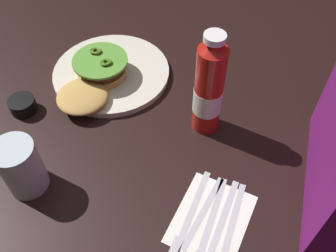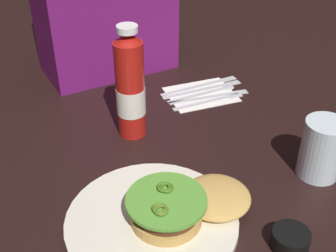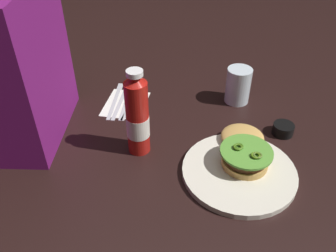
{
  "view_description": "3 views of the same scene",
  "coord_description": "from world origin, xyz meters",
  "px_view_note": "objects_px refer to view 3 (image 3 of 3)",
  "views": [
    {
      "loc": [
        0.48,
        0.29,
        0.63
      ],
      "look_at": [
        0.02,
        0.15,
        0.05
      ],
      "focal_mm": 40.0,
      "sensor_mm": 36.0,
      "label": 1
    },
    {
      "loc": [
        -0.35,
        -0.51,
        0.54
      ],
      "look_at": [
        -0.0,
        0.13,
        0.05
      ],
      "focal_mm": 47.51,
      "sensor_mm": 36.0,
      "label": 2
    },
    {
      "loc": [
        -0.75,
        0.11,
        0.63
      ],
      "look_at": [
        -0.0,
        0.13,
        0.05
      ],
      "focal_mm": 37.64,
      "sensor_mm": 36.0,
      "label": 3
    }
  ],
  "objects_px": {
    "napkin": "(126,104)",
    "ketchup_bottle": "(137,117)",
    "water_glass": "(238,85)",
    "spoon_utensil": "(127,98)",
    "table_knife": "(122,98)",
    "diner_person": "(11,44)",
    "burger_sandwich": "(244,149)",
    "steak_knife": "(116,97)",
    "condiment_cup": "(283,129)",
    "dinner_plate": "(239,172)",
    "butter_knife": "(134,99)",
    "fork_utensil": "(138,101)"
  },
  "relations": [
    {
      "from": "butter_knife",
      "to": "condiment_cup",
      "type": "bearing_deg",
      "value": -109.64
    },
    {
      "from": "fork_utensil",
      "to": "steak_knife",
      "type": "xyz_separation_m",
      "value": [
        0.02,
        0.07,
        0.0
      ]
    },
    {
      "from": "condiment_cup",
      "to": "spoon_utensil",
      "type": "relative_size",
      "value": 0.32
    },
    {
      "from": "steak_knife",
      "to": "table_knife",
      "type": "bearing_deg",
      "value": -98.58
    },
    {
      "from": "water_glass",
      "to": "diner_person",
      "type": "relative_size",
      "value": 0.19
    },
    {
      "from": "water_glass",
      "to": "steak_knife",
      "type": "height_order",
      "value": "water_glass"
    },
    {
      "from": "fork_utensil",
      "to": "water_glass",
      "type": "bearing_deg",
      "value": -86.61
    },
    {
      "from": "diner_person",
      "to": "dinner_plate",
      "type": "bearing_deg",
      "value": -106.13
    },
    {
      "from": "water_glass",
      "to": "butter_knife",
      "type": "relative_size",
      "value": 0.57
    },
    {
      "from": "diner_person",
      "to": "burger_sandwich",
      "type": "bearing_deg",
      "value": -100.74
    },
    {
      "from": "butter_knife",
      "to": "table_knife",
      "type": "bearing_deg",
      "value": 79.95
    },
    {
      "from": "ketchup_bottle",
      "to": "butter_knife",
      "type": "bearing_deg",
      "value": 9.76
    },
    {
      "from": "burger_sandwich",
      "to": "fork_utensil",
      "type": "distance_m",
      "value": 0.4
    },
    {
      "from": "napkin",
      "to": "spoon_utensil",
      "type": "relative_size",
      "value": 0.86
    },
    {
      "from": "table_knife",
      "to": "diner_person",
      "type": "bearing_deg",
      "value": 125.93
    },
    {
      "from": "fork_utensil",
      "to": "spoon_utensil",
      "type": "bearing_deg",
      "value": 66.81
    },
    {
      "from": "fork_utensil",
      "to": "steak_knife",
      "type": "bearing_deg",
      "value": 75.26
    },
    {
      "from": "butter_knife",
      "to": "spoon_utensil",
      "type": "relative_size",
      "value": 1.09
    },
    {
      "from": "fork_utensil",
      "to": "table_knife",
      "type": "distance_m",
      "value": 0.06
    },
    {
      "from": "burger_sandwich",
      "to": "napkin",
      "type": "relative_size",
      "value": 1.36
    },
    {
      "from": "water_glass",
      "to": "spoon_utensil",
      "type": "xyz_separation_m",
      "value": [
        -0.0,
        0.35,
        -0.05
      ]
    },
    {
      "from": "ketchup_bottle",
      "to": "diner_person",
      "type": "xyz_separation_m",
      "value": [
        0.08,
        0.31,
        0.16
      ]
    },
    {
      "from": "table_knife",
      "to": "condiment_cup",
      "type": "bearing_deg",
      "value": -108.88
    },
    {
      "from": "dinner_plate",
      "to": "napkin",
      "type": "relative_size",
      "value": 1.79
    },
    {
      "from": "ketchup_bottle",
      "to": "steak_knife",
      "type": "relative_size",
      "value": 1.12
    },
    {
      "from": "burger_sandwich",
      "to": "napkin",
      "type": "height_order",
      "value": "burger_sandwich"
    },
    {
      "from": "water_glass",
      "to": "ketchup_bottle",
      "type": "bearing_deg",
      "value": 130.27
    },
    {
      "from": "butter_knife",
      "to": "diner_person",
      "type": "relative_size",
      "value": 0.34
    },
    {
      "from": "burger_sandwich",
      "to": "steak_knife",
      "type": "height_order",
      "value": "burger_sandwich"
    },
    {
      "from": "water_glass",
      "to": "table_knife",
      "type": "bearing_deg",
      "value": 90.3
    },
    {
      "from": "condiment_cup",
      "to": "butter_knife",
      "type": "bearing_deg",
      "value": 70.36
    },
    {
      "from": "burger_sandwich",
      "to": "steak_knife",
      "type": "distance_m",
      "value": 0.47
    },
    {
      "from": "burger_sandwich",
      "to": "water_glass",
      "type": "bearing_deg",
      "value": -3.48
    },
    {
      "from": "spoon_utensil",
      "to": "steak_knife",
      "type": "xyz_separation_m",
      "value": [
        0.0,
        0.04,
        0.0
      ]
    },
    {
      "from": "condiment_cup",
      "to": "spoon_utensil",
      "type": "xyz_separation_m",
      "value": [
        0.16,
        0.46,
        -0.01
      ]
    },
    {
      "from": "ketchup_bottle",
      "to": "table_knife",
      "type": "relative_size",
      "value": 1.13
    },
    {
      "from": "ketchup_bottle",
      "to": "fork_utensil",
      "type": "bearing_deg",
      "value": 6.44
    },
    {
      "from": "burger_sandwich",
      "to": "water_glass",
      "type": "height_order",
      "value": "water_glass"
    },
    {
      "from": "dinner_plate",
      "to": "water_glass",
      "type": "distance_m",
      "value": 0.34
    },
    {
      "from": "napkin",
      "to": "ketchup_bottle",
      "type": "bearing_deg",
      "value": -163.19
    },
    {
      "from": "water_glass",
      "to": "condiment_cup",
      "type": "height_order",
      "value": "water_glass"
    },
    {
      "from": "ketchup_bottle",
      "to": "condiment_cup",
      "type": "distance_m",
      "value": 0.42
    },
    {
      "from": "burger_sandwich",
      "to": "fork_utensil",
      "type": "height_order",
      "value": "burger_sandwich"
    },
    {
      "from": "table_knife",
      "to": "ketchup_bottle",
      "type": "bearing_deg",
      "value": -161.67
    },
    {
      "from": "dinner_plate",
      "to": "napkin",
      "type": "distance_m",
      "value": 0.44
    },
    {
      "from": "table_knife",
      "to": "fork_utensil",
      "type": "bearing_deg",
      "value": -106.9
    },
    {
      "from": "spoon_utensil",
      "to": "table_knife",
      "type": "bearing_deg",
      "value": 87.8
    },
    {
      "from": "condiment_cup",
      "to": "fork_utensil",
      "type": "height_order",
      "value": "condiment_cup"
    },
    {
      "from": "dinner_plate",
      "to": "condiment_cup",
      "type": "height_order",
      "value": "condiment_cup"
    },
    {
      "from": "fork_utensil",
      "to": "burger_sandwich",
      "type": "bearing_deg",
      "value": -131.02
    }
  ]
}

